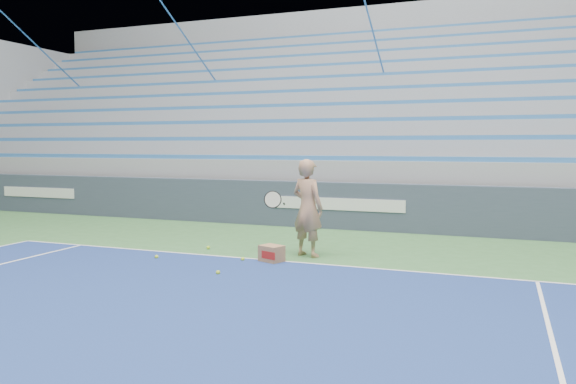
{
  "coord_description": "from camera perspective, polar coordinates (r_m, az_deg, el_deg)",
  "views": [
    {
      "loc": [
        3.59,
        3.15,
        1.99
      ],
      "look_at": [
        0.06,
        12.38,
        1.15
      ],
      "focal_mm": 35.0,
      "sensor_mm": 36.0,
      "label": 1
    }
  ],
  "objects": [
    {
      "name": "tennis_ball_2",
      "position": [
        8.73,
        -7.12,
        -8.12
      ],
      "size": [
        0.07,
        0.07,
        0.07
      ],
      "primitive_type": "sphere",
      "color": "#C6E32E",
      "rests_on": "ground"
    },
    {
      "name": "tennis_player",
      "position": [
        9.94,
        1.98,
        -1.62
      ],
      "size": [
        0.97,
        0.92,
        1.73
      ],
      "color": "tan",
      "rests_on": "ground"
    },
    {
      "name": "tennis_ball_3",
      "position": [
        10.82,
        -8.1,
        -5.61
      ],
      "size": [
        0.07,
        0.07,
        0.07
      ],
      "primitive_type": "sphere",
      "color": "#C6E32E",
      "rests_on": "ground"
    },
    {
      "name": "ball_box",
      "position": [
        9.56,
        -1.68,
        -6.29
      ],
      "size": [
        0.46,
        0.41,
        0.29
      ],
      "color": "#976C49",
      "rests_on": "ground"
    },
    {
      "name": "bleachers",
      "position": [
        18.8,
        9.96,
        5.9
      ],
      "size": [
        31.0,
        9.15,
        7.3
      ],
      "color": "#94969C",
      "rests_on": "ground"
    },
    {
      "name": "tennis_ball_1",
      "position": [
        9.69,
        -4.62,
        -6.81
      ],
      "size": [
        0.07,
        0.07,
        0.07
      ],
      "primitive_type": "sphere",
      "color": "#C6E32E",
      "rests_on": "ground"
    },
    {
      "name": "tennis_ball_0",
      "position": [
        10.11,
        -13.21,
        -6.43
      ],
      "size": [
        0.07,
        0.07,
        0.07
      ],
      "primitive_type": "sphere",
      "color": "#C6E32E",
      "rests_on": "ground"
    },
    {
      "name": "sponsor_barrier",
      "position": [
        13.31,
        5.16,
        -1.38
      ],
      "size": [
        30.0,
        0.32,
        1.1
      ],
      "color": "#374154",
      "rests_on": "ground"
    }
  ]
}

